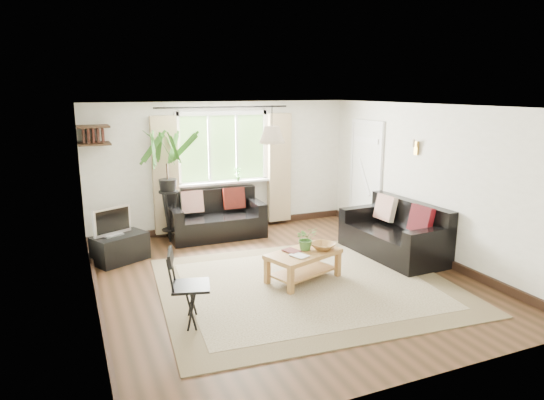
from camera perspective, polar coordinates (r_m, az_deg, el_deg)
name	(u,v)px	position (r m, az deg, el deg)	size (l,w,h in m)	color
floor	(283,278)	(6.97, 1.31, -9.13)	(5.50, 5.50, 0.00)	black
ceiling	(284,106)	(6.47, 1.42, 11.00)	(5.50, 5.50, 0.00)	white
wall_back	(223,166)	(9.15, -5.79, 3.94)	(5.00, 0.02, 2.40)	silver
wall_front	(416,258)	(4.36, 16.58, -6.60)	(5.00, 0.02, 2.40)	silver
wall_left	(89,213)	(6.05, -20.75, -1.47)	(0.02, 5.50, 2.40)	silver
wall_right	(429,182)	(7.96, 17.98, 2.04)	(0.02, 5.50, 2.40)	silver
rug	(306,285)	(6.72, 4.07, -9.93)	(3.87, 3.32, 0.02)	#BAB290
window	(223,148)	(9.06, -5.77, 6.09)	(2.50, 0.16, 2.16)	white
door	(365,177)	(9.30, 10.93, 2.68)	(0.06, 0.96, 2.06)	silver
corner_shelf	(94,135)	(8.42, -20.25, 7.18)	(0.50, 0.50, 0.34)	black
pendant_lamp	(272,130)	(6.85, 0.00, 8.18)	(0.36, 0.36, 0.54)	beige
wall_sconce	(415,146)	(8.07, 16.48, 6.15)	(0.12, 0.12, 0.28)	beige
sofa_back	(216,216)	(8.78, -6.58, -1.83)	(1.67, 0.84, 0.79)	black
sofa_right	(393,231)	(7.96, 14.05, -3.54)	(0.88, 1.76, 0.83)	black
coffee_table	(303,266)	(6.81, 3.70, -7.78)	(1.03, 0.56, 0.42)	brown
table_plant	(306,238)	(6.78, 4.02, -4.51)	(0.30, 0.26, 0.33)	#3B692A
bowl	(323,246)	(6.88, 6.05, -5.40)	(0.34, 0.34, 0.08)	olive
book_a	(295,257)	(6.50, 2.68, -6.73)	(0.17, 0.24, 0.02)	silver
book_b	(287,252)	(6.68, 1.78, -6.17)	(0.18, 0.24, 0.02)	#512320
tv_stand	(120,248)	(7.89, -17.41, -5.42)	(0.80, 0.45, 0.43)	black
tv	(112,221)	(7.75, -18.31, -2.32)	(0.61, 0.20, 0.47)	#A5A5AA
palm_stand	(168,187)	(8.49, -12.14, 1.53)	(0.76, 0.76, 1.97)	black
folding_chair	(191,287)	(5.60, -9.51, -10.11)	(0.46, 0.46, 0.89)	black
sill_plant	(238,174)	(9.13, -4.05, 3.10)	(0.14, 0.10, 0.27)	#2D6023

